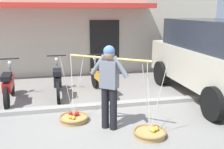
{
  "coord_description": "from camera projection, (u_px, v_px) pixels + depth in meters",
  "views": [
    {
      "loc": [
        -0.78,
        -5.31,
        2.33
      ],
      "look_at": [
        0.5,
        0.6,
        0.85
      ],
      "focal_mm": 41.8,
      "sensor_mm": 36.0,
      "label": 1
    }
  ],
  "objects": [
    {
      "name": "motorcycle_nearest_shop",
      "position": [
        9.0,
        86.0,
        6.73
      ],
      "size": [
        0.54,
        1.82,
        1.09
      ],
      "color": "black",
      "rests_on": "ground"
    },
    {
      "name": "storefront_building",
      "position": [
        50.0,
        16.0,
        11.45
      ],
      "size": [
        13.0,
        6.0,
        4.2
      ],
      "color": "beige",
      "rests_on": "ground"
    },
    {
      "name": "motorcycle_second_in_row",
      "position": [
        58.0,
        80.0,
        7.21
      ],
      "size": [
        0.54,
        1.82,
        1.09
      ],
      "color": "black",
      "rests_on": "ground"
    },
    {
      "name": "fruit_basket_right_side",
      "position": [
        150.0,
        132.0,
        4.97
      ],
      "size": [
        0.64,
        0.64,
        1.45
      ],
      "color": "#B2894C",
      "rests_on": "ground"
    },
    {
      "name": "parked_truck",
      "position": [
        218.0,
        57.0,
        6.99
      ],
      "size": [
        2.16,
        4.81,
        2.1
      ],
      "color": "beige",
      "rests_on": "ground"
    },
    {
      "name": "fruit_vendor",
      "position": [
        109.0,
        82.0,
        5.09
      ],
      "size": [
        1.39,
        1.05,
        1.7
      ],
      "color": "black",
      "rests_on": "ground"
    },
    {
      "name": "sidewalk_curb",
      "position": [
        91.0,
        106.0,
        6.4
      ],
      "size": [
        20.0,
        0.24,
        0.1
      ],
      "primitive_type": "cube",
      "color": "gray",
      "rests_on": "ground"
    },
    {
      "name": "ground_plane",
      "position": [
        96.0,
        119.0,
        5.75
      ],
      "size": [
        90.0,
        90.0,
        0.0
      ],
      "primitive_type": "plane",
      "color": "gray"
    },
    {
      "name": "fruit_basket_left_side",
      "position": [
        74.0,
        118.0,
        5.64
      ],
      "size": [
        0.64,
        0.64,
        1.45
      ],
      "color": "#B2894C",
      "rests_on": "ground"
    },
    {
      "name": "motorcycle_third_in_row",
      "position": [
        101.0,
        79.0,
        7.41
      ],
      "size": [
        0.54,
        1.81,
        1.09
      ],
      "color": "black",
      "rests_on": "ground"
    }
  ]
}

